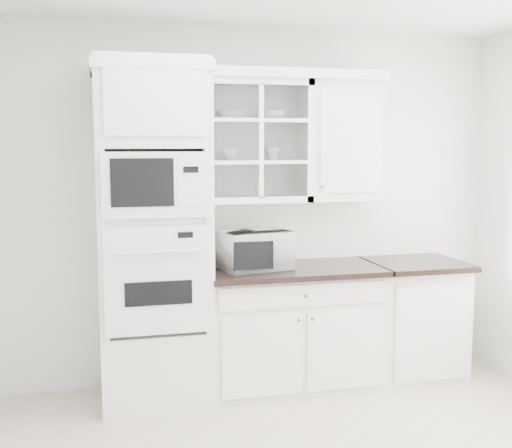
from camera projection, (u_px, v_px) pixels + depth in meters
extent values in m
cube|color=white|center=(247.00, 207.00, 4.95)|extent=(4.00, 0.02, 2.70)
cube|color=white|center=(153.00, 235.00, 4.48)|extent=(0.76, 0.65, 2.40)
cube|color=white|center=(158.00, 281.00, 4.19)|extent=(0.70, 0.03, 0.72)
cube|color=black|center=(159.00, 293.00, 4.19)|extent=(0.44, 0.01, 0.16)
cube|color=white|center=(156.00, 185.00, 4.12)|extent=(0.70, 0.03, 0.43)
cube|color=black|center=(142.00, 183.00, 4.08)|extent=(0.40, 0.01, 0.31)
cube|color=white|center=(292.00, 329.00, 4.85)|extent=(1.30, 0.60, 0.88)
cube|color=black|center=(294.00, 270.00, 4.76)|extent=(1.32, 0.67, 0.04)
cube|color=white|center=(412.00, 320.00, 5.09)|extent=(0.70, 0.60, 0.88)
cube|color=black|center=(416.00, 264.00, 5.00)|extent=(0.72, 0.67, 0.04)
cube|color=white|center=(256.00, 141.00, 4.75)|extent=(0.80, 0.33, 0.90)
cube|color=white|center=(256.00, 162.00, 4.76)|extent=(0.74, 0.29, 0.02)
cube|color=white|center=(256.00, 121.00, 4.73)|extent=(0.74, 0.29, 0.02)
cube|color=white|center=(341.00, 141.00, 4.91)|extent=(0.55, 0.33, 0.90)
cube|color=white|center=(242.00, 74.00, 4.64)|extent=(2.14, 0.38, 0.07)
imported|color=white|center=(254.00, 250.00, 4.69)|extent=(0.56, 0.50, 0.28)
imported|color=white|center=(233.00, 115.00, 4.66)|extent=(0.30, 0.30, 0.06)
imported|color=white|center=(272.00, 115.00, 4.76)|extent=(0.24, 0.24, 0.07)
imported|color=white|center=(231.00, 154.00, 4.72)|extent=(0.13, 0.13, 0.09)
imported|color=white|center=(273.00, 154.00, 4.80)|extent=(0.13, 0.13, 0.09)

